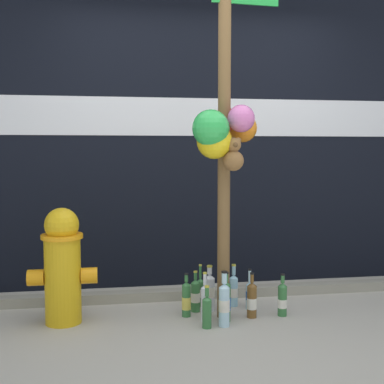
{
  "coord_description": "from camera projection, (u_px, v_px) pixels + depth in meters",
  "views": [
    {
      "loc": [
        -0.8,
        -2.98,
        1.23
      ],
      "look_at": [
        -0.22,
        0.55,
        0.93
      ],
      "focal_mm": 46.64,
      "sensor_mm": 36.0,
      "label": 1
    }
  ],
  "objects": [
    {
      "name": "bottle_1",
      "position": [
        252.0,
        300.0,
        3.68
      ],
      "size": [
        0.07,
        0.07,
        0.34
      ],
      "color": "brown",
      "rests_on": "ground_plane"
    },
    {
      "name": "bottle_7",
      "position": [
        186.0,
        299.0,
        3.7
      ],
      "size": [
        0.07,
        0.07,
        0.33
      ],
      "color": "#337038",
      "rests_on": "ground_plane"
    },
    {
      "name": "litter_1",
      "position": [
        53.0,
        297.0,
        4.19
      ],
      "size": [
        0.12,
        0.12,
        0.01
      ],
      "primitive_type": "cube",
      "rotation": [
        0.0,
        0.0,
        0.78
      ],
      "color": "#8C99B2",
      "rests_on": "ground_plane"
    },
    {
      "name": "bottle_10",
      "position": [
        195.0,
        295.0,
        3.82
      ],
      "size": [
        0.07,
        0.07,
        0.32
      ],
      "color": "#337038",
      "rests_on": "ground_plane"
    },
    {
      "name": "bottle_6",
      "position": [
        200.0,
        291.0,
        3.95
      ],
      "size": [
        0.06,
        0.06,
        0.33
      ],
      "color": "#337038",
      "rests_on": "ground_plane"
    },
    {
      "name": "bottle_4",
      "position": [
        207.0,
        311.0,
        3.46
      ],
      "size": [
        0.06,
        0.06,
        0.3
      ],
      "color": "#337038",
      "rests_on": "ground_plane"
    },
    {
      "name": "memorial_post",
      "position": [
        224.0,
        110.0,
        3.54
      ],
      "size": [
        0.65,
        0.48,
        2.73
      ],
      "color": "brown",
      "rests_on": "ground_plane"
    },
    {
      "name": "fire_hydrant",
      "position": [
        63.0,
        265.0,
        3.54
      ],
      "size": [
        0.48,
        0.29,
        0.83
      ],
      "color": "gold",
      "rests_on": "ground_plane"
    },
    {
      "name": "building_wall",
      "position": [
        198.0,
        79.0,
        4.55
      ],
      "size": [
        10.0,
        0.21,
        3.76
      ],
      "color": "black",
      "rests_on": "ground_plane"
    },
    {
      "name": "bottle_3",
      "position": [
        205.0,
        301.0,
        3.6
      ],
      "size": [
        0.06,
        0.06,
        0.36
      ],
      "color": "silver",
      "rests_on": "ground_plane"
    },
    {
      "name": "bottle_8",
      "position": [
        234.0,
        290.0,
        3.95
      ],
      "size": [
        0.07,
        0.07,
        0.34
      ],
      "color": "#93CCE0",
      "rests_on": "ground_plane"
    },
    {
      "name": "curb_strip",
      "position": [
        209.0,
        293.0,
        4.18
      ],
      "size": [
        8.0,
        0.12,
        0.08
      ],
      "primitive_type": "cube",
      "color": "gray",
      "rests_on": "ground_plane"
    },
    {
      "name": "bottle_2",
      "position": [
        224.0,
        304.0,
        3.49
      ],
      "size": [
        0.08,
        0.08,
        0.39
      ],
      "color": "#B2DBEA",
      "rests_on": "ground_plane"
    },
    {
      "name": "bottle_11",
      "position": [
        226.0,
        301.0,
        3.59
      ],
      "size": [
        0.06,
        0.06,
        0.36
      ],
      "color": "#337038",
      "rests_on": "ground_plane"
    },
    {
      "name": "ground_plane",
      "position": [
        241.0,
        345.0,
        3.16
      ],
      "size": [
        14.0,
        14.0,
        0.0
      ],
      "primitive_type": "plane",
      "color": "#ADA899"
    },
    {
      "name": "bottle_5",
      "position": [
        282.0,
        299.0,
        3.72
      ],
      "size": [
        0.07,
        0.07,
        0.32
      ],
      "color": "#337038",
      "rests_on": "ground_plane"
    },
    {
      "name": "bottle_0",
      "position": [
        250.0,
        294.0,
        3.87
      ],
      "size": [
        0.06,
        0.06,
        0.32
      ],
      "color": "#B2DBEA",
      "rests_on": "ground_plane"
    },
    {
      "name": "bottle_9",
      "position": [
        209.0,
        291.0,
        3.84
      ],
      "size": [
        0.08,
        0.08,
        0.35
      ],
      "color": "silver",
      "rests_on": "ground_plane"
    }
  ]
}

